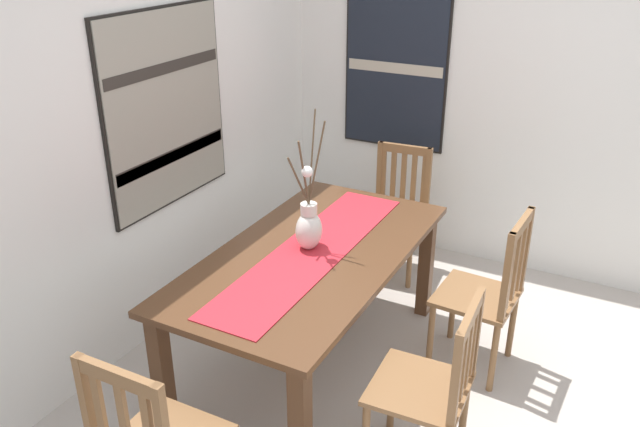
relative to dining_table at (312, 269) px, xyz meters
The scene contains 11 objects.
ground_plane 1.01m from the dining_table, 94.48° to the right, with size 6.40×6.40×0.03m, color #B2A89E.
wall_back 1.30m from the dining_table, 93.19° to the left, with size 6.40×0.12×2.70m, color silver.
wall_side 2.08m from the dining_table, 23.24° to the right, with size 0.12×6.40×2.70m, color silver.
dining_table is the anchor object (origin of this frame).
table_runner 0.11m from the dining_table, 97.13° to the right, with size 1.65×0.36×0.01m, color #B7232D.
centerpiece_vase 0.25m from the dining_table, 49.89° to the left, with size 0.19×0.17×0.75m.
chair_0 0.97m from the dining_table, 62.69° to the right, with size 0.44×0.44×0.97m.
chair_1 1.31m from the dining_table, ahead, with size 0.45×0.45×0.91m.
chair_3 0.95m from the dining_table, 117.12° to the right, with size 0.44×0.44×0.92m.
painting_on_back_wall 1.26m from the dining_table, 82.88° to the left, with size 1.01×0.05×1.14m.
painting_on_side_wall 1.90m from the dining_table, ahead, with size 0.05×0.78×1.21m.
Camera 1 is at (-2.61, -0.68, 2.37)m, focal length 36.20 mm.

